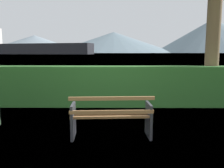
% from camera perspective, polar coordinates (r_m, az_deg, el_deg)
% --- Properties ---
extents(ground_plane, '(1400.00, 1400.00, 0.00)m').
position_cam_1_polar(ground_plane, '(4.78, -0.21, -12.66)').
color(ground_plane, olive).
extents(water_surface, '(620.00, 620.00, 0.00)m').
position_cam_1_polar(water_surface, '(311.91, 0.38, 7.47)').
color(water_surface, '#6B8EA3').
rests_on(water_surface, ground_plane).
extents(park_bench, '(1.60, 0.65, 0.87)m').
position_cam_1_polar(park_bench, '(4.60, -0.18, -7.98)').
color(park_bench, olive).
rests_on(park_bench, ground_plane).
extents(hedge_row, '(10.63, 0.77, 1.24)m').
position_cam_1_polar(hedge_row, '(7.36, 0.01, -0.44)').
color(hedge_row, '#285B23').
rests_on(hedge_row, ground_plane).
extents(cargo_ship_large, '(117.53, 44.24, 26.48)m').
position_cam_1_polar(cargo_ship_large, '(215.43, -22.61, 8.72)').
color(cargo_ship_large, '#232328').
rests_on(cargo_ship_large, water_surface).
extents(distant_hills, '(706.76, 307.54, 82.92)m').
position_cam_1_polar(distant_hills, '(598.88, 8.46, 10.65)').
color(distant_hills, gray).
rests_on(distant_hills, ground_plane).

